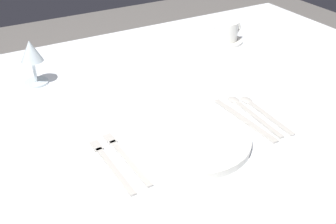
{
  "coord_description": "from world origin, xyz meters",
  "views": [
    {
      "loc": [
        -0.43,
        -0.85,
        1.31
      ],
      "look_at": [
        0.0,
        -0.09,
        0.76
      ],
      "focal_mm": 43.16,
      "sensor_mm": 36.0,
      "label": 1
    }
  ],
  "objects": [
    {
      "name": "dining_table",
      "position": [
        0.0,
        0.0,
        0.66
      ],
      "size": [
        1.8,
        1.11,
        0.74
      ],
      "color": "white",
      "rests_on": "ground"
    },
    {
      "name": "dinner_plate",
      "position": [
        0.0,
        -0.21,
        0.75
      ],
      "size": [
        0.27,
        0.27,
        0.02
      ],
      "primitive_type": "cylinder",
      "color": "white",
      "rests_on": "dining_table"
    },
    {
      "name": "fork_outer",
      "position": [
        -0.16,
        -0.18,
        0.74
      ],
      "size": [
        0.03,
        0.22,
        0.0
      ],
      "color": "beige",
      "rests_on": "dining_table"
    },
    {
      "name": "fork_inner",
      "position": [
        -0.2,
        -0.19,
        0.74
      ],
      "size": [
        0.03,
        0.21,
        0.0
      ],
      "color": "beige",
      "rests_on": "dining_table"
    },
    {
      "name": "dinner_knife",
      "position": [
        0.17,
        -0.2,
        0.74
      ],
      "size": [
        0.03,
        0.23,
        0.0
      ],
      "color": "beige",
      "rests_on": "dining_table"
    },
    {
      "name": "spoon_soup",
      "position": [
        0.2,
        -0.16,
        0.74
      ],
      "size": [
        0.03,
        0.22,
        0.01
      ],
      "color": "beige",
      "rests_on": "dining_table"
    },
    {
      "name": "spoon_dessert",
      "position": [
        0.23,
        -0.18,
        0.74
      ],
      "size": [
        0.03,
        0.21,
        0.01
      ],
      "color": "beige",
      "rests_on": "dining_table"
    },
    {
      "name": "saucer_right",
      "position": [
        0.44,
        0.26,
        0.74
      ],
      "size": [
        0.13,
        0.13,
        0.01
      ],
      "primitive_type": "cylinder",
      "color": "white",
      "rests_on": "dining_table"
    },
    {
      "name": "coffee_cup_right",
      "position": [
        0.44,
        0.26,
        0.78
      ],
      "size": [
        0.11,
        0.09,
        0.07
      ],
      "color": "white",
      "rests_on": "saucer_right"
    },
    {
      "name": "wine_glass_centre",
      "position": [
        -0.25,
        0.28,
        0.83
      ],
      "size": [
        0.07,
        0.07,
        0.14
      ],
      "color": "silver",
      "rests_on": "dining_table"
    }
  ]
}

